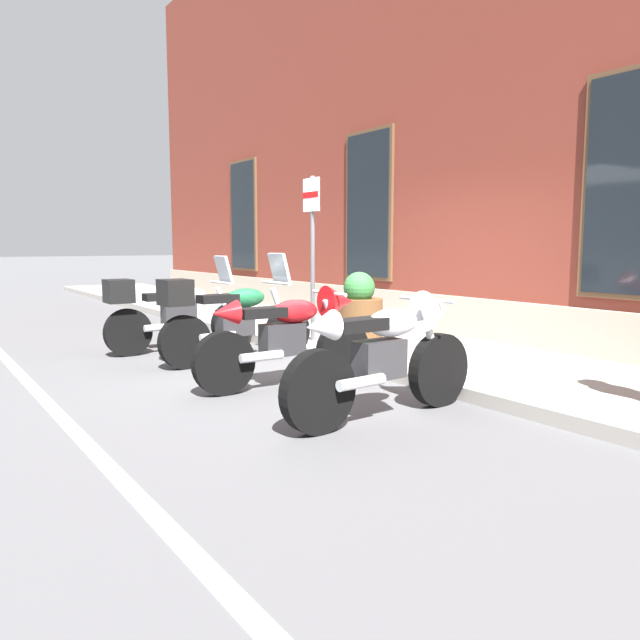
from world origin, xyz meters
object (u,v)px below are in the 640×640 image
motorcycle_silver_touring (174,312)px  motorcycle_green_touring (231,318)px  barrel_planter (359,316)px  parking_sign (312,235)px  motorcycle_red_sport (293,332)px  motorcycle_white_sport (390,350)px

motorcycle_silver_touring → motorcycle_green_touring: motorcycle_green_touring is taller
barrel_planter → parking_sign: bearing=-170.8°
parking_sign → barrel_planter: bearing=9.2°
motorcycle_red_sport → barrel_planter: 1.71m
motorcycle_white_sport → barrel_planter: barrel_planter is taller
motorcycle_red_sport → motorcycle_white_sport: size_ratio=1.00×
parking_sign → motorcycle_red_sport: bearing=-38.7°
parking_sign → motorcycle_green_touring: bearing=-80.1°
motorcycle_green_touring → barrel_planter: bearing=67.2°
motorcycle_red_sport → parking_sign: size_ratio=0.91×
barrel_planter → motorcycle_white_sport: bearing=-32.4°
parking_sign → barrel_planter: parking_sign is taller
motorcycle_green_touring → motorcycle_white_sport: bearing=0.7°
motorcycle_silver_touring → parking_sign: size_ratio=0.95×
motorcycle_silver_touring → motorcycle_white_sport: size_ratio=1.05×
motorcycle_green_touring → motorcycle_red_sport: size_ratio=1.02×
motorcycle_white_sport → parking_sign: parking_sign is taller
motorcycle_silver_touring → motorcycle_red_sport: 2.66m
motorcycle_green_touring → barrel_planter: size_ratio=2.13×
motorcycle_silver_touring → barrel_planter: size_ratio=2.18×
motorcycle_silver_touring → motorcycle_white_sport: motorcycle_silver_touring is taller
motorcycle_white_sport → motorcycle_red_sport: bearing=-178.5°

